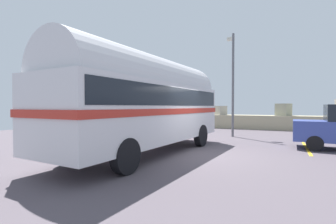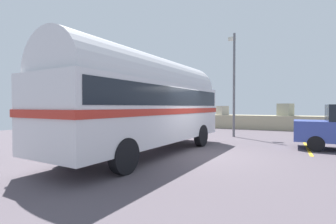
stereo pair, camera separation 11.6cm
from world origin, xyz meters
name	(u,v)px [view 1 (the left image)]	position (x,y,z in m)	size (l,w,h in m)	color
ground	(200,154)	(0.00, 0.00, 0.01)	(32.00, 26.00, 0.02)	#524A51
breakwater	(243,121)	(-0.11, 11.80, 0.65)	(31.36, 2.23, 2.37)	tan
vintage_coach	(147,100)	(-1.84, -0.71, 2.05)	(3.13, 8.76, 3.70)	black
lamp_post	(233,79)	(0.10, 6.01, 3.44)	(0.57, 0.94, 6.07)	#5B5B60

